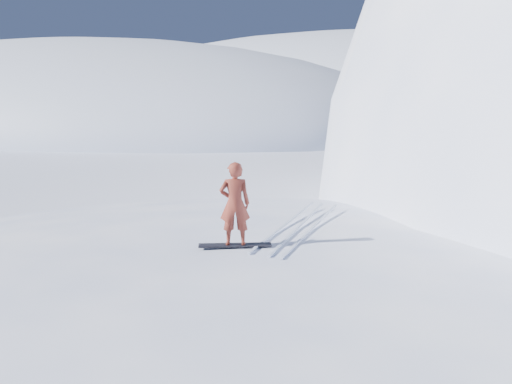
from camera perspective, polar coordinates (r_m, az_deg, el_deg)
near_ridge at (r=13.29m, az=11.76°, el=-16.59°), size 36.00×28.00×4.80m
far_ridge_a at (r=101.21m, az=-18.50°, el=6.30°), size 120.00×70.00×28.00m
far_ridge_c at (r=126.58m, az=8.50°, el=7.38°), size 140.00×90.00×36.00m
wind_bumps at (r=13.04m, az=3.71°, el=-16.92°), size 16.00×14.40×1.00m
snowboard at (r=13.19m, az=-2.11°, el=-5.32°), size 1.59×1.16×0.03m
snowboarder at (r=12.97m, az=-2.14°, el=-1.17°), size 0.84×0.76×1.92m
board_tracks at (r=15.16m, az=4.41°, el=-3.27°), size 1.90×5.92×0.04m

